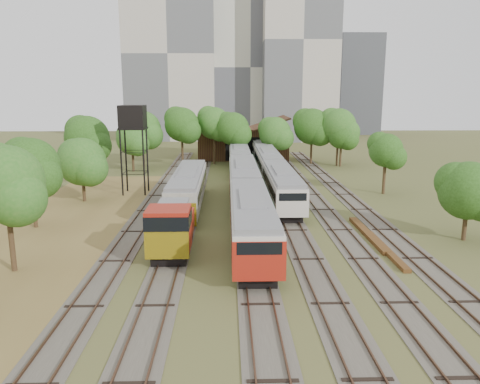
{
  "coord_description": "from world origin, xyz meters",
  "views": [
    {
      "loc": [
        -3.85,
        -28.79,
        11.91
      ],
      "look_at": [
        -2.66,
        15.24,
        2.5
      ],
      "focal_mm": 35.0,
      "sensor_mm": 36.0,
      "label": 1
    }
  ],
  "objects_px": {
    "water_tower": "(133,119)",
    "railcar_green_set": "(268,163)",
    "shunter_locomotive": "(172,230)",
    "railcar_red_set": "(247,197)"
  },
  "relations": [
    {
      "from": "railcar_green_set",
      "to": "water_tower",
      "type": "bearing_deg",
      "value": -145.97
    },
    {
      "from": "railcar_red_set",
      "to": "railcar_green_set",
      "type": "xyz_separation_m",
      "value": [
        4.0,
        23.39,
        -0.15
      ]
    },
    {
      "from": "railcar_red_set",
      "to": "shunter_locomotive",
      "type": "distance_m",
      "value": 11.65
    },
    {
      "from": "railcar_green_set",
      "to": "shunter_locomotive",
      "type": "relative_size",
      "value": 6.41
    },
    {
      "from": "railcar_green_set",
      "to": "water_tower",
      "type": "xyz_separation_m",
      "value": [
        -16.87,
        -11.39,
        6.85
      ]
    },
    {
      "from": "water_tower",
      "to": "railcar_green_set",
      "type": "bearing_deg",
      "value": 34.03
    },
    {
      "from": "shunter_locomotive",
      "to": "water_tower",
      "type": "bearing_deg",
      "value": 107.36
    },
    {
      "from": "shunter_locomotive",
      "to": "water_tower",
      "type": "distance_m",
      "value": 24.03
    },
    {
      "from": "railcar_green_set",
      "to": "shunter_locomotive",
      "type": "height_order",
      "value": "shunter_locomotive"
    },
    {
      "from": "railcar_green_set",
      "to": "water_tower",
      "type": "relative_size",
      "value": 4.98
    }
  ]
}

